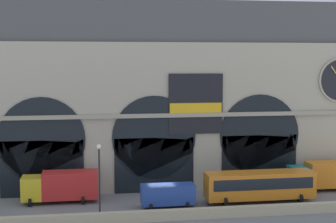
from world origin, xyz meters
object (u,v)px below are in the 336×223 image
(box_truck_east, at_px, (324,175))
(street_lamp_quayside, at_px, (99,172))
(box_truck_midwest, at_px, (61,186))
(van_center, at_px, (168,194))
(bus_mideast, at_px, (260,185))

(box_truck_east, relative_size, street_lamp_quayside, 1.09)
(street_lamp_quayside, bearing_deg, box_truck_east, 15.87)
(box_truck_midwest, distance_m, van_center, 10.81)
(box_truck_midwest, bearing_deg, bus_mideast, -9.15)
(van_center, xyz_separation_m, box_truck_east, (17.89, 3.69, 0.45))
(box_truck_midwest, distance_m, street_lamp_quayside, 8.00)
(box_truck_midwest, relative_size, box_truck_east, 1.00)
(bus_mideast, relative_size, street_lamp_quayside, 1.59)
(box_truck_east, bearing_deg, street_lamp_quayside, -164.13)
(box_truck_midwest, bearing_deg, box_truck_east, 0.79)
(bus_mideast, height_order, box_truck_east, box_truck_east)
(van_center, relative_size, bus_mideast, 0.47)
(bus_mideast, relative_size, box_truck_east, 1.47)
(bus_mideast, distance_m, street_lamp_quayside, 16.56)
(box_truck_midwest, bearing_deg, street_lamp_quayside, -61.05)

